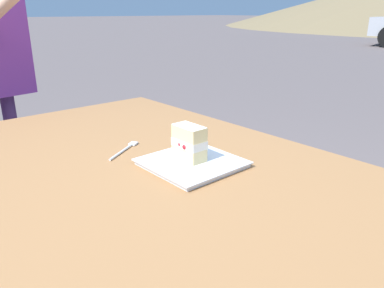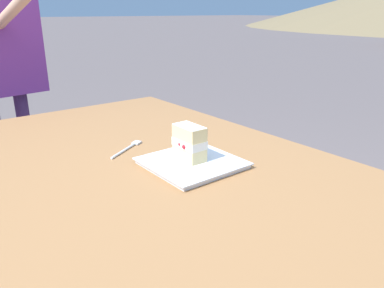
{
  "view_description": "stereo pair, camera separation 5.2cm",
  "coord_description": "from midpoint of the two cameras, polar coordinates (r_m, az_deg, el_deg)",
  "views": [
    {
      "loc": [
        -0.81,
        0.53,
        1.16
      ],
      "look_at": [
        -0.04,
        -0.13,
        0.8
      ],
      "focal_mm": 35.18,
      "sensor_mm": 36.0,
      "label": 1
    },
    {
      "loc": [
        -0.84,
        0.49,
        1.16
      ],
      "look_at": [
        -0.04,
        -0.13,
        0.8
      ],
      "focal_mm": 35.18,
      "sensor_mm": 36.0,
      "label": 2
    }
  ],
  "objects": [
    {
      "name": "cake_slice",
      "position": [
        1.09,
        -1.8,
        0.18
      ],
      "size": [
        0.1,
        0.06,
        0.1
      ],
      "color": "#EAD18C",
      "rests_on": "dessert_plate"
    },
    {
      "name": "patio_table",
      "position": [
        1.09,
        -8.02,
        -8.19
      ],
      "size": [
        1.68,
        1.08,
        0.73
      ],
      "color": "olive",
      "rests_on": "ground"
    },
    {
      "name": "dessert_plate",
      "position": [
        1.1,
        -1.36,
        -2.92
      ],
      "size": [
        0.25,
        0.25,
        0.02
      ],
      "color": "white",
      "rests_on": "patio_table"
    },
    {
      "name": "dessert_fork",
      "position": [
        1.24,
        -11.28,
        -0.79
      ],
      "size": [
        0.1,
        0.15,
        0.01
      ],
      "color": "silver",
      "rests_on": "patio_table"
    }
  ]
}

